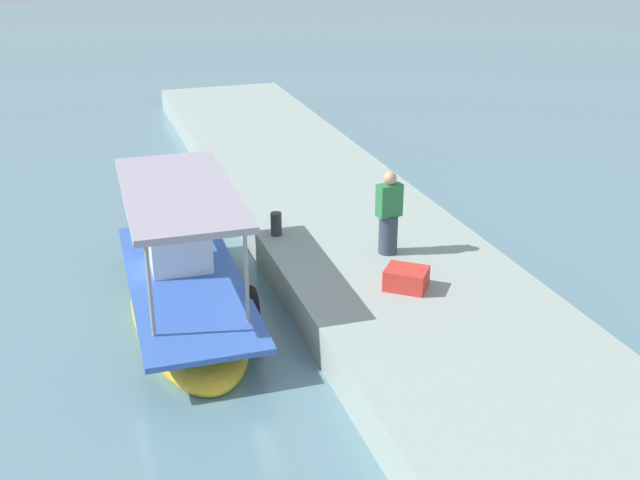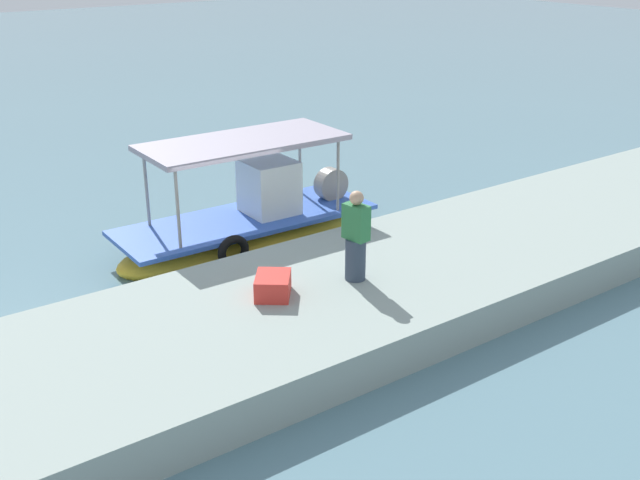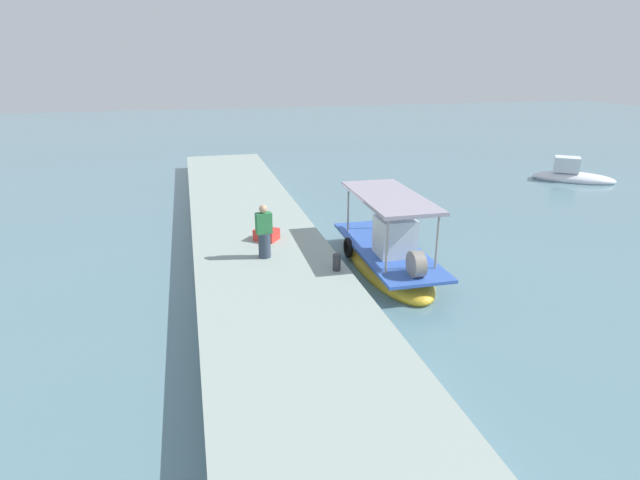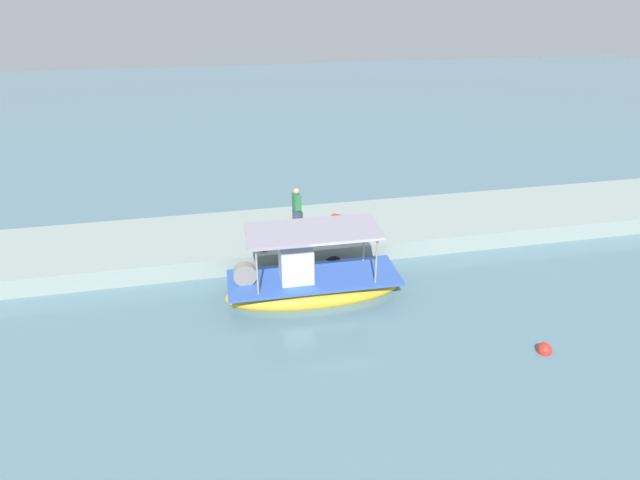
# 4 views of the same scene
# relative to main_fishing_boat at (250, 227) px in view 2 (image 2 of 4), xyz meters

# --- Properties ---
(ground_plane) EXTENTS (120.00, 120.00, 0.00)m
(ground_plane) POSITION_rel_main_fishing_boat_xyz_m (-1.01, -0.07, -0.45)
(ground_plane) COLOR slate
(dock_quay) EXTENTS (36.00, 4.53, 0.75)m
(dock_quay) POSITION_rel_main_fishing_boat_xyz_m (-1.01, -4.08, -0.08)
(dock_quay) COLOR #94A49C
(dock_quay) RESTS_ON ground_plane
(main_fishing_boat) EXTENTS (6.32, 2.27, 2.89)m
(main_fishing_boat) POSITION_rel_main_fishing_boat_xyz_m (0.00, 0.00, 0.00)
(main_fishing_boat) COLOR gold
(main_fishing_boat) RESTS_ON ground_plane
(fisherman_near_bollard) EXTENTS (0.44, 0.52, 1.73)m
(fisherman_near_bollard) POSITION_rel_main_fishing_boat_xyz_m (-0.18, -4.12, 1.08)
(fisherman_near_bollard) COLOR #334051
(fisherman_near_bollard) RESTS_ON dock_quay
(mooring_bollard) EXTENTS (0.24, 0.24, 0.50)m
(mooring_bollard) POSITION_rel_main_fishing_boat_xyz_m (1.43, -2.21, 0.55)
(mooring_bollard) COLOR #2D2D33
(mooring_bollard) RESTS_ON dock_quay
(cargo_crate) EXTENTS (0.94, 0.97, 0.39)m
(cargo_crate) POSITION_rel_main_fishing_boat_xyz_m (-1.81, -3.82, 0.49)
(cargo_crate) COLOR red
(cargo_crate) RESTS_ON dock_quay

